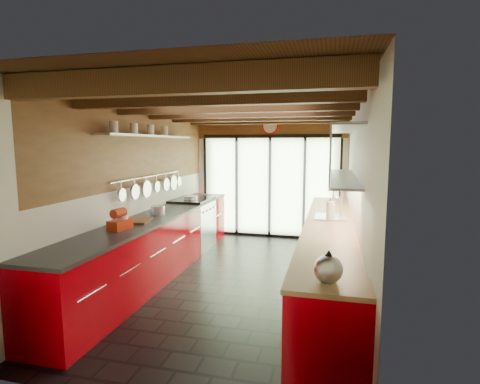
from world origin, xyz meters
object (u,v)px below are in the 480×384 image
Objects in this scene: kettle at (328,267)px; soap_bottle at (330,213)px; bowl at (331,201)px; paper_towel at (330,211)px; stand_mixer at (120,221)px.

soap_bottle is at bearing 90.00° from kettle.
bowl is (0.00, 4.05, -0.09)m from kettle.
paper_towel is 1.62m from bowl.
bowl is (0.00, 1.62, -0.11)m from paper_towel.
soap_bottle is at bearing 25.57° from stand_mixer.
soap_bottle is 1.62m from bowl.
kettle is 4.05m from bowl.
stand_mixer is 1.67× the size of soap_bottle.
stand_mixer is 2.82m from kettle.
stand_mixer reaches higher than soap_bottle.
stand_mixer is at bearing -154.43° from soap_bottle.
soap_bottle is 1.01× the size of bowl.
kettle is 2.44m from soap_bottle.
soap_bottle is at bearing -90.00° from bowl.
soap_bottle is (0.00, 0.00, -0.03)m from paper_towel.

